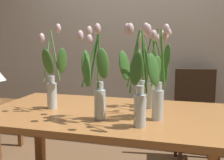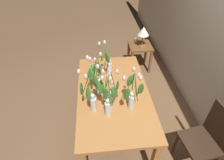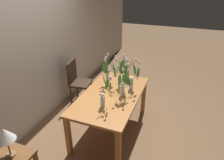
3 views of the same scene
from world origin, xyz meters
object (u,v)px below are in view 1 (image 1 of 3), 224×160
tulip_vase_2 (158,84)px  tulip_vase_5 (95,82)px  tulip_vase_3 (53,82)px  tulip_vase_4 (153,76)px  dining_table (105,125)px  dining_chair (196,111)px  tulip_vase_1 (143,89)px  tulip_vase_0 (139,89)px

tulip_vase_2 → tulip_vase_5: (-0.35, -0.12, 0.01)m
tulip_vase_5 → tulip_vase_2: bearing=18.0°
tulip_vase_3 → tulip_vase_4: (0.66, 0.22, 0.04)m
dining_table → dining_chair: bearing=58.0°
dining_chair → tulip_vase_5: bearing=-117.4°
tulip_vase_1 → tulip_vase_3: bearing=178.3°
tulip_vase_3 → dining_chair: (0.99, 1.05, -0.40)m
dining_table → tulip_vase_0: bearing=-45.0°
tulip_vase_1 → dining_chair: 1.20m
tulip_vase_0 → tulip_vase_4: bearing=86.3°
tulip_vase_4 → tulip_vase_5: bearing=-127.6°
tulip_vase_1 → tulip_vase_3: tulip_vase_3 is taller
tulip_vase_2 → tulip_vase_3: tulip_vase_3 is taller
tulip_vase_1 → dining_chair: size_ratio=0.58×
tulip_vase_1 → tulip_vase_2: (0.09, -0.03, 0.04)m
tulip_vase_5 → dining_chair: bearing=62.6°
tulip_vase_0 → tulip_vase_1: size_ratio=1.05×
tulip_vase_0 → dining_chair: 1.40m
tulip_vase_2 → tulip_vase_4: tulip_vase_2 is taller
tulip_vase_1 → tulip_vase_4: bearing=81.6°
tulip_vase_0 → tulip_vase_5: tulip_vase_0 is taller
dining_table → tulip_vase_1: (0.26, -0.06, 0.27)m
tulip_vase_0 → tulip_vase_4: size_ratio=1.02×
tulip_vase_4 → tulip_vase_1: bearing=-98.4°
tulip_vase_2 → tulip_vase_5: tulip_vase_2 is taller
dining_table → tulip_vase_5: 0.38m
tulip_vase_4 → tulip_vase_2: bearing=-77.6°
dining_table → tulip_vase_3: tulip_vase_3 is taller
dining_table → tulip_vase_3: (-0.36, -0.04, 0.28)m
tulip_vase_0 → tulip_vase_3: tulip_vase_3 is taller
tulip_vase_0 → tulip_vase_2: (0.09, 0.18, 0.00)m
tulip_vase_4 → dining_chair: 1.00m
dining_table → tulip_vase_2: 0.48m
tulip_vase_3 → dining_chair: size_ratio=0.62×
tulip_vase_4 → tulip_vase_3: bearing=-161.6°
tulip_vase_1 → tulip_vase_2: size_ratio=0.95×
tulip_vase_5 → tulip_vase_0: bearing=-13.0°
dining_chair → tulip_vase_3: bearing=-133.3°
tulip_vase_2 → tulip_vase_5: bearing=-162.0°
tulip_vase_0 → tulip_vase_2: 0.20m
tulip_vase_3 → tulip_vase_4: size_ratio=1.05×
tulip_vase_2 → dining_table: bearing=165.7°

